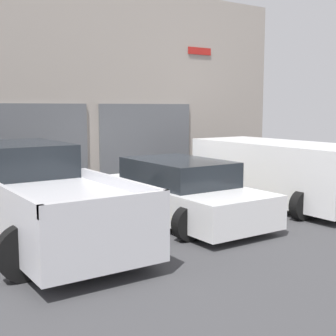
{
  "coord_description": "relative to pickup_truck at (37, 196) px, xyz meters",
  "views": [
    {
      "loc": [
        -5.83,
        -9.11,
        2.46
      ],
      "look_at": [
        0.0,
        -0.5,
        1.1
      ],
      "focal_mm": 50.0,
      "sensor_mm": 36.0,
      "label": 1
    }
  ],
  "objects": [
    {
      "name": "parking_stripe_centre",
      "position": [
        4.61,
        -0.31,
        -0.82
      ],
      "size": [
        0.12,
        2.2,
        0.01
      ],
      "primitive_type": "cube",
      "color": "gold",
      "rests_on": "ground"
    },
    {
      "name": "parking_stripe_right",
      "position": [
        7.68,
        -0.31,
        -0.82
      ],
      "size": [
        0.12,
        2.2,
        0.01
      ],
      "primitive_type": "cube",
      "color": "gold",
      "rests_on": "ground"
    },
    {
      "name": "sedan_side",
      "position": [
        6.14,
        -0.3,
        0.04
      ],
      "size": [
        2.37,
        4.75,
        1.58
      ],
      "color": "white",
      "rests_on": "ground"
    },
    {
      "name": "sedan_white",
      "position": [
        3.07,
        -0.28,
        -0.2
      ],
      "size": [
        2.25,
        4.38,
        1.32
      ],
      "color": "white",
      "rests_on": "ground"
    },
    {
      "name": "parking_stripe_left",
      "position": [
        1.54,
        -0.31,
        -0.82
      ],
      "size": [
        0.12,
        2.2,
        0.01
      ],
      "primitive_type": "cube",
      "color": "gold",
      "rests_on": "ground"
    },
    {
      "name": "shophouse_building",
      "position": [
        3.07,
        3.99,
        2.09
      ],
      "size": [
        13.0,
        0.68,
        5.91
      ],
      "color": "#9E9389",
      "rests_on": "ground"
    },
    {
      "name": "ground_plane",
      "position": [
        3.07,
        0.7,
        -0.82
      ],
      "size": [
        28.0,
        28.0,
        0.0
      ],
      "primitive_type": "plane",
      "color": "#3D3D3F"
    },
    {
      "name": "pickup_truck",
      "position": [
        0.0,
        0.0,
        0.0
      ],
      "size": [
        2.52,
        5.34,
        1.74
      ],
      "color": "silver",
      "rests_on": "ground"
    }
  ]
}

